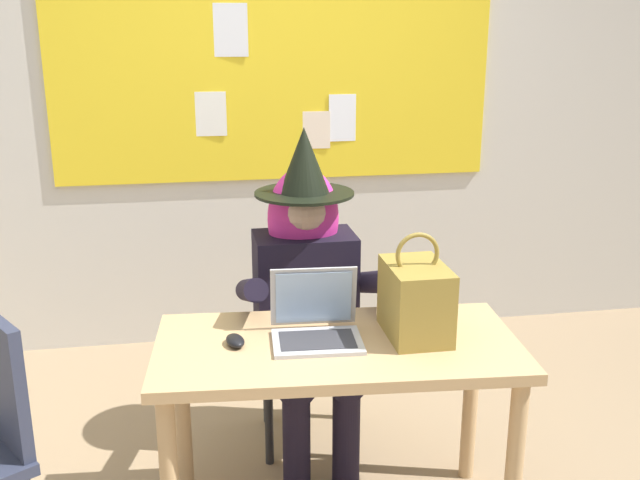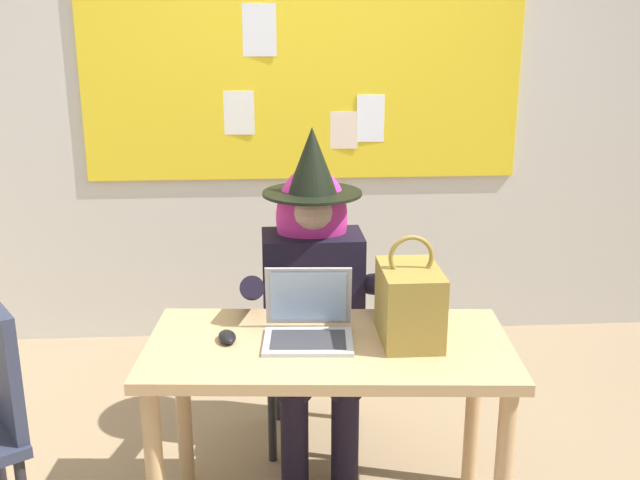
{
  "view_description": "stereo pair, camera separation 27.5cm",
  "coord_description": "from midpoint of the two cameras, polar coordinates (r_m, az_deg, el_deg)",
  "views": [
    {
      "loc": [
        -0.46,
        -2.35,
        1.81
      ],
      "look_at": [
        -0.01,
        0.25,
        1.02
      ],
      "focal_mm": 41.49,
      "sensor_mm": 36.0,
      "label": 1
    },
    {
      "loc": [
        -0.19,
        -2.38,
        1.81
      ],
      "look_at": [
        -0.01,
        0.25,
        1.02
      ],
      "focal_mm": 41.49,
      "sensor_mm": 36.0,
      "label": 2
    }
  ],
  "objects": [
    {
      "name": "wall_back_bulletin",
      "position": [
        4.16,
        0.61,
        11.85
      ],
      "size": [
        5.74,
        2.0,
        2.9
      ],
      "color": "beige",
      "rests_on": "ground"
    },
    {
      "name": "desk_main",
      "position": [
        2.63,
        3.73,
        -10.14
      ],
      "size": [
        1.3,
        0.71,
        0.74
      ],
      "rotation": [
        0.0,
        0.0,
        -0.07
      ],
      "color": "tan",
      "rests_on": "ground"
    },
    {
      "name": "chair_at_desk",
      "position": [
        3.29,
        1.89,
        -7.05
      ],
      "size": [
        0.45,
        0.45,
        0.88
      ],
      "rotation": [
        0.0,
        0.0,
        -1.65
      ],
      "color": "black",
      "rests_on": "ground"
    },
    {
      "name": "person_costumed",
      "position": [
        3.07,
        2.07,
        -3.14
      ],
      "size": [
        0.6,
        0.67,
        1.4
      ],
      "rotation": [
        0.0,
        0.0,
        -1.56
      ],
      "color": "black",
      "rests_on": "ground"
    },
    {
      "name": "laptop",
      "position": [
        2.59,
        2.15,
        -6.52
      ],
      "size": [
        0.32,
        0.29,
        0.24
      ],
      "rotation": [
        0.0,
        0.0,
        -0.07
      ],
      "color": "#B7B7BC",
      "rests_on": "desk_main"
    },
    {
      "name": "computer_mouse",
      "position": [
        2.58,
        -4.13,
        -7.52
      ],
      "size": [
        0.08,
        0.11,
        0.03
      ],
      "primitive_type": "ellipsoid",
      "rotation": [
        0.0,
        0.0,
        0.2
      ],
      "color": "black",
      "rests_on": "desk_main"
    },
    {
      "name": "handbag",
      "position": [
        2.59,
        9.97,
        -4.86
      ],
      "size": [
        0.2,
        0.3,
        0.38
      ],
      "rotation": [
        0.0,
        0.0,
        -0.15
      ],
      "color": "olive",
      "rests_on": "desk_main"
    }
  ]
}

